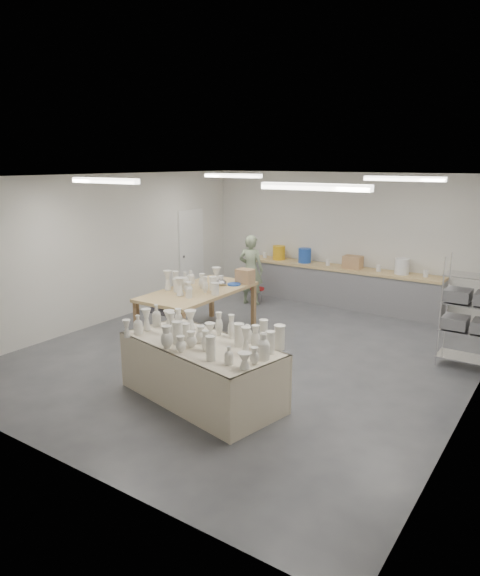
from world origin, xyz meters
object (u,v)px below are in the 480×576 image
Objects in this scene: drying_table at (202,369)px; work_table at (201,289)px; potter at (251,270)px; red_stool at (257,289)px.

drying_table is 1.05× the size of work_table.
potter reaches higher than red_stool.
work_table reaches higher than drying_table.
red_stool is (-2.11, 4.80, -0.16)m from drying_table.
red_stool is at bearing 125.42° from drying_table.
red_stool is at bearing 97.70° from work_table.
drying_table is 5.01m from potter.
work_table is (-1.71, 2.17, 0.45)m from drying_table.
potter is (-0.40, 2.36, -0.09)m from work_table.
work_table is at bearing 139.96° from drying_table.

